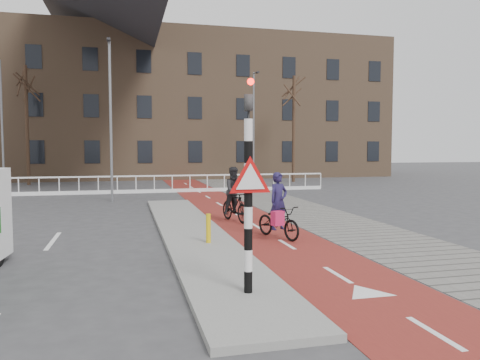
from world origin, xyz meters
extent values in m
plane|color=#38383A|center=(0.00, 0.00, 0.00)|extent=(120.00, 120.00, 0.00)
cube|color=maroon|center=(1.50, 10.00, 0.01)|extent=(2.50, 60.00, 0.01)
cube|color=slate|center=(4.30, 10.00, 0.01)|extent=(3.00, 60.00, 0.01)
cube|color=gray|center=(-0.70, 4.00, 0.06)|extent=(1.80, 16.00, 0.12)
cylinder|color=black|center=(-0.60, -2.00, 1.56)|extent=(0.14, 0.14, 2.88)
imported|color=black|center=(-0.60, -2.00, 3.40)|extent=(0.13, 0.16, 0.80)
cylinder|color=#FF0C05|center=(-0.60, -2.14, 3.58)|extent=(0.11, 0.02, 0.11)
cylinder|color=gold|center=(-0.54, 2.19, 0.49)|extent=(0.12, 0.12, 0.74)
imported|color=black|center=(1.56, 2.88, 0.47)|extent=(1.19, 1.85, 0.92)
imported|color=#1E1840|center=(1.56, 2.88, 1.05)|extent=(0.68, 0.56, 1.60)
cube|color=#C31B4F|center=(1.37, 2.37, 0.65)|extent=(0.37, 0.30, 0.38)
imported|color=black|center=(1.04, 5.99, 0.53)|extent=(0.94, 1.79, 1.04)
imported|color=black|center=(1.04, 5.99, 1.06)|extent=(0.93, 0.81, 1.63)
cube|color=silver|center=(-5.00, 17.00, 0.95)|extent=(28.00, 0.08, 0.08)
cube|color=silver|center=(-5.00, 17.00, 0.10)|extent=(28.00, 0.10, 0.20)
cube|color=#7F6047|center=(-3.00, 32.00, 6.00)|extent=(46.00, 10.00, 12.00)
cylinder|color=#322016|center=(-8.92, 24.65, 4.00)|extent=(0.23, 0.23, 8.01)
cylinder|color=#322016|center=(9.50, 23.11, 3.87)|extent=(0.23, 0.23, 7.74)
cylinder|color=slate|center=(-3.17, 13.01, 3.68)|extent=(0.12, 0.12, 7.36)
cylinder|color=slate|center=(-9.47, 20.40, 3.79)|extent=(0.12, 0.12, 7.57)
cylinder|color=slate|center=(6.45, 23.14, 3.94)|extent=(0.12, 0.12, 7.87)
camera|label=1|loc=(-2.56, -9.40, 2.54)|focal=35.00mm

